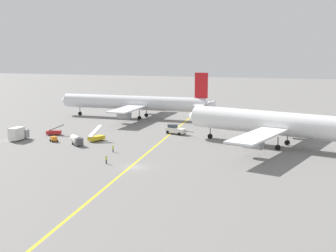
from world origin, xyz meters
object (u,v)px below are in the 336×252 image
at_px(gse_belt_loader_portside, 54,132).
at_px(gse_gpu_cart_small, 54,139).
at_px(gse_catering_truck_tall, 18,134).
at_px(airliner_being_pushed, 273,123).
at_px(pushback_tug, 176,130).
at_px(ground_crew_marshaller_foreground, 113,148).
at_px(airliner_at_gate_left, 135,103).
at_px(gse_stair_truck_yellow, 96,137).
at_px(ground_crew_ramp_agent_by_cones, 106,160).
at_px(gse_fuel_bowser_stubby, 77,140).

height_order(gse_belt_loader_portside, gse_gpu_cart_small, gse_belt_loader_portside).
bearing_deg(gse_catering_truck_tall, airliner_being_pushed, 10.21).
xyz_separation_m(airliner_being_pushed, pushback_tug, (-27.49, 8.78, -4.51)).
distance_m(airliner_being_pushed, ground_crew_marshaller_foreground, 39.65).
bearing_deg(airliner_at_gate_left, gse_stair_truck_yellow, -83.34).
bearing_deg(gse_belt_loader_portside, gse_stair_truck_yellow, -15.64).
distance_m(airliner_at_gate_left, gse_catering_truck_tall, 48.21).
height_order(airliner_at_gate_left, gse_stair_truck_yellow, airliner_at_gate_left).
xyz_separation_m(airliner_at_gate_left, gse_gpu_cart_small, (-5.47, -44.64, -4.50)).
relative_size(gse_gpu_cart_small, ground_crew_ramp_agent_by_cones, 1.54).
relative_size(gse_stair_truck_yellow, gse_catering_truck_tall, 0.83).
relative_size(gse_fuel_bowser_stubby, ground_crew_ramp_agent_by_cones, 2.86).
bearing_deg(gse_fuel_bowser_stubby, gse_stair_truck_yellow, 68.73).
distance_m(airliner_being_pushed, ground_crew_ramp_agent_by_cones, 42.88).
xyz_separation_m(pushback_tug, gse_belt_loader_portside, (-32.36, -11.34, -0.43)).
height_order(airliner_at_gate_left, ground_crew_marshaller_foreground, airliner_at_gate_left).
height_order(airliner_at_gate_left, ground_crew_ramp_agent_by_cones, airliner_at_gate_left).
height_order(gse_stair_truck_yellow, gse_catering_truck_tall, gse_stair_truck_yellow).
bearing_deg(pushback_tug, airliner_at_gate_left, 131.31).
xyz_separation_m(airliner_at_gate_left, pushback_tug, (21.98, -25.02, -4.04)).
bearing_deg(ground_crew_marshaller_foreground, gse_catering_truck_tall, 169.17).
xyz_separation_m(airliner_being_pushed, gse_fuel_bowser_stubby, (-47.13, -12.97, -4.43)).
distance_m(gse_gpu_cart_small, gse_fuel_bowser_stubby, 8.11).
relative_size(gse_belt_loader_portside, gse_stair_truck_yellow, 1.02).
bearing_deg(gse_gpu_cart_small, airliner_being_pushed, 11.17).
bearing_deg(gse_gpu_cart_small, ground_crew_marshaller_foreground, -18.41).
bearing_deg(gse_gpu_cart_small, airliner_at_gate_left, 83.01).
xyz_separation_m(airliner_being_pushed, gse_belt_loader_portside, (-59.85, -2.56, -4.94)).
distance_m(gse_gpu_cart_small, ground_crew_ramp_agent_by_cones, 28.35).
relative_size(pushback_tug, gse_belt_loader_portside, 1.75).
bearing_deg(gse_catering_truck_tall, gse_belt_loader_portside, 60.64).
bearing_deg(ground_crew_marshaller_foreground, ground_crew_ramp_agent_by_cones, -73.73).
bearing_deg(pushback_tug, gse_fuel_bowser_stubby, -132.09).
height_order(gse_gpu_cart_small, ground_crew_ramp_agent_by_cones, gse_gpu_cart_small).
relative_size(gse_belt_loader_portside, gse_gpu_cart_small, 1.92).
height_order(gse_fuel_bowser_stubby, ground_crew_ramp_agent_by_cones, gse_fuel_bowser_stubby).
relative_size(airliner_at_gate_left, gse_belt_loader_portside, 11.45).
relative_size(pushback_tug, ground_crew_marshaller_foreground, 5.23).
height_order(airliner_being_pushed, ground_crew_ramp_agent_by_cones, airliner_being_pushed).
bearing_deg(gse_stair_truck_yellow, airliner_at_gate_left, 96.66).
relative_size(airliner_being_pushed, gse_stair_truck_yellow, 9.72).
distance_m(pushback_tug, ground_crew_ramp_agent_by_cones, 36.93).
distance_m(airliner_being_pushed, gse_catering_truck_tall, 66.16).
xyz_separation_m(pushback_tug, gse_gpu_cart_small, (-27.46, -19.63, -0.46)).
bearing_deg(ground_crew_marshaller_foreground, gse_gpu_cart_small, 161.59).
distance_m(gse_fuel_bowser_stubby, ground_crew_marshaller_foreground, 12.64).
distance_m(pushback_tug, gse_stair_truck_yellow, 23.24).
bearing_deg(gse_gpu_cart_small, gse_stair_truck_yellow, 21.62).
height_order(airliner_at_gate_left, gse_gpu_cart_small, airliner_at_gate_left).
xyz_separation_m(airliner_at_gate_left, gse_belt_loader_portside, (-10.38, -36.36, -4.47)).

